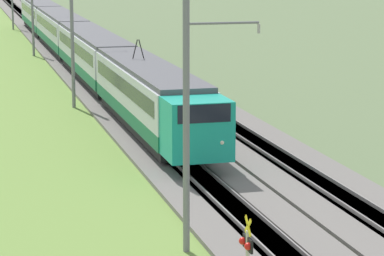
# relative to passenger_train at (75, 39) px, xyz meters

# --- Properties ---
(ballast_main) EXTENTS (240.00, 4.40, 0.30)m
(ballast_main) POSITION_rel_passenger_train_xyz_m (-6.24, 0.00, -2.14)
(ballast_main) COLOR slate
(ballast_main) RESTS_ON ground
(ballast_adjacent) EXTENTS (240.00, 4.40, 0.30)m
(ballast_adjacent) POSITION_rel_passenger_train_xyz_m (-6.24, -4.59, -2.14)
(ballast_adjacent) COLOR slate
(ballast_adjacent) RESTS_ON ground
(track_main) EXTENTS (240.00, 1.57, 0.45)m
(track_main) POSITION_rel_passenger_train_xyz_m (-6.24, 0.00, -2.13)
(track_main) COLOR #4C4238
(track_main) RESTS_ON ground
(track_adjacent) EXTENTS (240.00, 1.57, 0.45)m
(track_adjacent) POSITION_rel_passenger_train_xyz_m (-6.24, -4.59, -2.13)
(track_adjacent) COLOR #4C4238
(track_adjacent) RESTS_ON ground
(grass_verge) EXTENTS (240.00, 10.52, 0.12)m
(grass_verge) POSITION_rel_passenger_train_xyz_m (-6.24, 5.32, -2.23)
(grass_verge) COLOR olive
(grass_verge) RESTS_ON ground
(passenger_train) EXTENTS (81.52, 2.89, 4.92)m
(passenger_train) POSITION_rel_passenger_train_xyz_m (0.00, 0.00, 0.00)
(passenger_train) COLOR #19A88E
(passenger_train) RESTS_ON ground
(catenary_mast_near) EXTENTS (0.22, 2.56, 8.49)m
(catenary_mast_near) POSITION_rel_passenger_train_xyz_m (-49.20, 2.80, 2.09)
(catenary_mast_near) COLOR slate
(catenary_mast_near) RESTS_ON ground
(catenary_mast_mid) EXTENTS (0.22, 2.56, 8.34)m
(catenary_mast_mid) POSITION_rel_passenger_train_xyz_m (-20.90, 2.80, 2.02)
(catenary_mast_mid) COLOR slate
(catenary_mast_mid) RESTS_ON ground
(catenary_mast_far) EXTENTS (0.22, 2.56, 8.28)m
(catenary_mast_far) POSITION_rel_passenger_train_xyz_m (7.40, 2.80, 1.99)
(catenary_mast_far) COLOR slate
(catenary_mast_far) RESTS_ON ground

